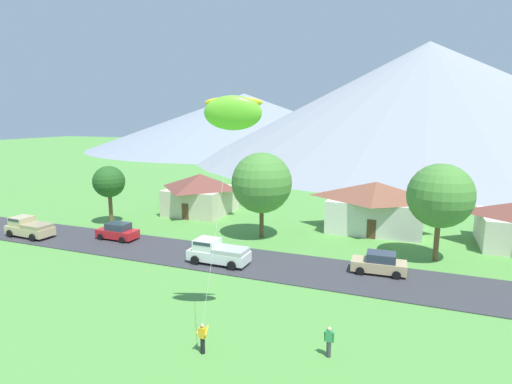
% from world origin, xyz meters
% --- Properties ---
extents(road_strip, '(160.00, 6.72, 0.08)m').
position_xyz_m(road_strip, '(0.00, 26.21, 0.04)').
color(road_strip, '#38383D').
rests_on(road_strip, ground).
extents(mountain_west_ridge, '(129.72, 129.72, 32.93)m').
position_xyz_m(mountain_west_ridge, '(13.42, 123.07, 16.47)').
color(mountain_west_ridge, '#8E939E').
rests_on(mountain_west_ridge, ground).
extents(mountain_far_east_ridge, '(121.55, 121.55, 21.50)m').
position_xyz_m(mountain_far_east_ridge, '(-53.57, 148.58, 10.75)').
color(mountain_far_east_ridge, gray).
rests_on(mountain_far_east_ridge, ground).
extents(house_leftmost, '(10.47, 6.75, 5.45)m').
position_xyz_m(house_leftmost, '(8.05, 40.25, 2.82)').
color(house_leftmost, silver).
rests_on(house_leftmost, ground).
extents(house_right_center, '(7.98, 8.28, 5.11)m').
position_xyz_m(house_right_center, '(-13.73, 40.84, 2.64)').
color(house_right_center, beige).
rests_on(house_right_center, ground).
extents(tree_left_of_center, '(3.61, 3.61, 6.78)m').
position_xyz_m(tree_left_of_center, '(-20.72, 32.17, 4.93)').
color(tree_left_of_center, brown).
rests_on(tree_left_of_center, ground).
extents(tree_center, '(6.14, 6.14, 8.79)m').
position_xyz_m(tree_center, '(-2.53, 33.52, 5.71)').
color(tree_center, brown).
rests_on(tree_center, ground).
extents(tree_right_of_center, '(5.46, 5.46, 8.47)m').
position_xyz_m(tree_right_of_center, '(13.92, 32.56, 5.72)').
color(tree_right_of_center, brown).
rests_on(tree_right_of_center, ground).
extents(parked_car_red_west_end, '(4.23, 2.14, 1.68)m').
position_xyz_m(parked_car_red_west_end, '(-15.76, 27.36, 0.87)').
color(parked_car_red_west_end, red).
rests_on(parked_car_red_west_end, road_strip).
extents(parked_car_tan_mid_west, '(4.28, 2.24, 1.68)m').
position_xyz_m(parked_car_tan_mid_west, '(9.66, 27.61, 0.87)').
color(parked_car_tan_mid_west, tan).
rests_on(parked_car_tan_mid_west, road_strip).
extents(pickup_truck_white_west_side, '(5.23, 2.37, 1.99)m').
position_xyz_m(pickup_truck_white_west_side, '(-3.29, 24.91, 1.06)').
color(pickup_truck_white_west_side, white).
rests_on(pickup_truck_white_west_side, road_strip).
extents(pickup_truck_sand_east_side, '(5.29, 2.52, 1.99)m').
position_xyz_m(pickup_truck_sand_east_side, '(-24.96, 24.78, 1.06)').
color(pickup_truck_sand_east_side, '#C6B284').
rests_on(pickup_truck_sand_east_side, road_strip).
extents(kite_flyer_with_kite, '(3.29, 3.59, 13.44)m').
position_xyz_m(kite_flyer_with_kite, '(2.82, 15.00, 12.28)').
color(kite_flyer_with_kite, black).
rests_on(kite_flyer_with_kite, ground).
extents(watcher_person, '(0.56, 0.24, 1.68)m').
position_xyz_m(watcher_person, '(8.24, 14.86, 0.88)').
color(watcher_person, '#3D3D42').
rests_on(watcher_person, ground).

